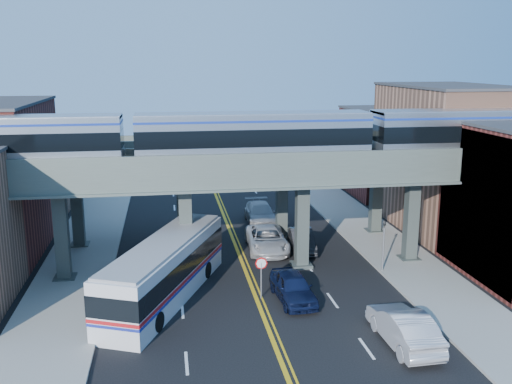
{
  "coord_description": "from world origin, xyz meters",
  "views": [
    {
      "loc": [
        -5.1,
        -28.93,
        14.09
      ],
      "look_at": [
        0.82,
        8.28,
        5.43
      ],
      "focal_mm": 40.0,
      "sensor_mm": 36.0,
      "label": 1
    }
  ],
  "objects_px": {
    "car_lane_a": "(293,287)",
    "car_lane_c": "(267,239)",
    "car_lane_b": "(302,240)",
    "car_lane_d": "(260,214)",
    "traffic_signal": "(384,240)",
    "stop_sign": "(261,271)",
    "transit_bus": "(165,270)",
    "transit_train": "(253,136)",
    "car_parked_curb": "(404,327)"
  },
  "relations": [
    {
      "from": "car_lane_c",
      "to": "car_parked_curb",
      "type": "xyz_separation_m",
      "value": [
        4.27,
        -15.68,
        0.06
      ]
    },
    {
      "from": "stop_sign",
      "to": "transit_bus",
      "type": "relative_size",
      "value": 0.2
    },
    {
      "from": "car_lane_c",
      "to": "car_lane_b",
      "type": "bearing_deg",
      "value": -5.83
    },
    {
      "from": "stop_sign",
      "to": "traffic_signal",
      "type": "relative_size",
      "value": 0.64
    },
    {
      "from": "car_lane_c",
      "to": "stop_sign",
      "type": "bearing_deg",
      "value": -99.83
    },
    {
      "from": "car_lane_b",
      "to": "car_parked_curb",
      "type": "xyz_separation_m",
      "value": [
        1.63,
        -15.3,
        0.14
      ]
    },
    {
      "from": "transit_train",
      "to": "transit_bus",
      "type": "xyz_separation_m",
      "value": [
        -6.04,
        -4.01,
        -7.52
      ]
    },
    {
      "from": "transit_train",
      "to": "car_lane_c",
      "type": "height_order",
      "value": "transit_train"
    },
    {
      "from": "car_lane_b",
      "to": "car_lane_d",
      "type": "bearing_deg",
      "value": 109.17
    },
    {
      "from": "traffic_signal",
      "to": "car_lane_c",
      "type": "distance_m",
      "value": 9.23
    },
    {
      "from": "car_lane_b",
      "to": "car_lane_d",
      "type": "xyz_separation_m",
      "value": [
        -1.9,
        7.77,
        0.1
      ]
    },
    {
      "from": "traffic_signal",
      "to": "car_lane_c",
      "type": "bearing_deg",
      "value": 139.84
    },
    {
      "from": "stop_sign",
      "to": "traffic_signal",
      "type": "bearing_deg",
      "value": 18.63
    },
    {
      "from": "transit_bus",
      "to": "traffic_signal",
      "type": "bearing_deg",
      "value": -58.93
    },
    {
      "from": "transit_train",
      "to": "car_lane_d",
      "type": "relative_size",
      "value": 7.77
    },
    {
      "from": "transit_train",
      "to": "transit_bus",
      "type": "height_order",
      "value": "transit_train"
    },
    {
      "from": "traffic_signal",
      "to": "car_lane_b",
      "type": "bearing_deg",
      "value": 128.22
    },
    {
      "from": "car_lane_a",
      "to": "car_lane_c",
      "type": "bearing_deg",
      "value": 85.46
    },
    {
      "from": "car_lane_b",
      "to": "car_lane_c",
      "type": "bearing_deg",
      "value": 177.12
    },
    {
      "from": "car_lane_d",
      "to": "car_lane_b",
      "type": "bearing_deg",
      "value": -74.84
    },
    {
      "from": "car_lane_c",
      "to": "car_parked_curb",
      "type": "relative_size",
      "value": 1.11
    },
    {
      "from": "car_lane_a",
      "to": "car_parked_curb",
      "type": "xyz_separation_m",
      "value": [
        4.36,
        -6.2,
        0.07
      ]
    },
    {
      "from": "traffic_signal",
      "to": "stop_sign",
      "type": "bearing_deg",
      "value": -161.37
    },
    {
      "from": "transit_bus",
      "to": "car_lane_b",
      "type": "xyz_separation_m",
      "value": [
        10.3,
        7.5,
        -0.97
      ]
    },
    {
      "from": "car_lane_d",
      "to": "car_lane_c",
      "type": "bearing_deg",
      "value": -94.3
    },
    {
      "from": "car_lane_a",
      "to": "car_lane_c",
      "type": "relative_size",
      "value": 0.8
    },
    {
      "from": "car_lane_b",
      "to": "car_lane_a",
      "type": "bearing_deg",
      "value": -101.32
    },
    {
      "from": "transit_train",
      "to": "transit_bus",
      "type": "bearing_deg",
      "value": -146.4
    },
    {
      "from": "stop_sign",
      "to": "car_parked_curb",
      "type": "relative_size",
      "value": 0.47
    },
    {
      "from": "traffic_signal",
      "to": "car_parked_curb",
      "type": "distance_m",
      "value": 10.26
    },
    {
      "from": "transit_bus",
      "to": "car_lane_c",
      "type": "height_order",
      "value": "transit_bus"
    },
    {
      "from": "car_lane_b",
      "to": "car_lane_d",
      "type": "relative_size",
      "value": 0.78
    },
    {
      "from": "transit_bus",
      "to": "car_lane_d",
      "type": "bearing_deg",
      "value": -5.56
    },
    {
      "from": "traffic_signal",
      "to": "car_lane_c",
      "type": "relative_size",
      "value": 0.65
    },
    {
      "from": "stop_sign",
      "to": "car_parked_curb",
      "type": "distance_m",
      "value": 9.24
    },
    {
      "from": "car_lane_b",
      "to": "car_parked_curb",
      "type": "relative_size",
      "value": 0.85
    },
    {
      "from": "transit_bus",
      "to": "car_lane_d",
      "type": "distance_m",
      "value": 17.45
    },
    {
      "from": "stop_sign",
      "to": "car_lane_b",
      "type": "distance_m",
      "value": 9.7
    },
    {
      "from": "car_parked_curb",
      "to": "traffic_signal",
      "type": "bearing_deg",
      "value": -107.06
    },
    {
      "from": "car_lane_d",
      "to": "car_parked_curb",
      "type": "xyz_separation_m",
      "value": [
        3.53,
        -23.07,
        0.04
      ]
    },
    {
      "from": "car_lane_d",
      "to": "traffic_signal",
      "type": "bearing_deg",
      "value": -63.44
    },
    {
      "from": "car_lane_a",
      "to": "car_lane_c",
      "type": "distance_m",
      "value": 9.48
    },
    {
      "from": "transit_train",
      "to": "car_parked_curb",
      "type": "height_order",
      "value": "transit_train"
    },
    {
      "from": "transit_train",
      "to": "car_parked_curb",
      "type": "xyz_separation_m",
      "value": [
        5.89,
        -11.8,
        -8.35
      ]
    },
    {
      "from": "car_lane_c",
      "to": "traffic_signal",
      "type": "bearing_deg",
      "value": -37.71
    },
    {
      "from": "car_lane_a",
      "to": "car_parked_curb",
      "type": "relative_size",
      "value": 0.89
    },
    {
      "from": "traffic_signal",
      "to": "car_lane_b",
      "type": "height_order",
      "value": "traffic_signal"
    },
    {
      "from": "transit_bus",
      "to": "car_lane_d",
      "type": "relative_size",
      "value": 2.19
    },
    {
      "from": "transit_bus",
      "to": "car_lane_c",
      "type": "bearing_deg",
      "value": -20.92
    },
    {
      "from": "car_lane_a",
      "to": "transit_bus",
      "type": "bearing_deg",
      "value": 164.15
    }
  ]
}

